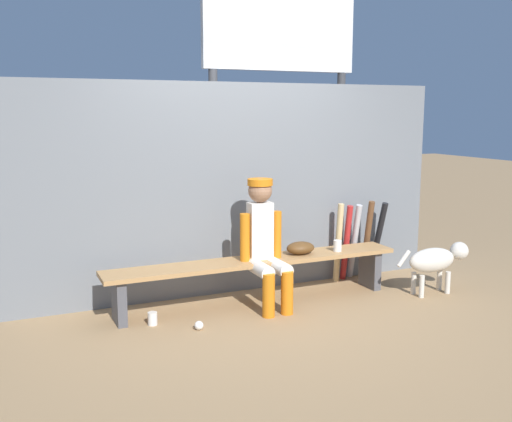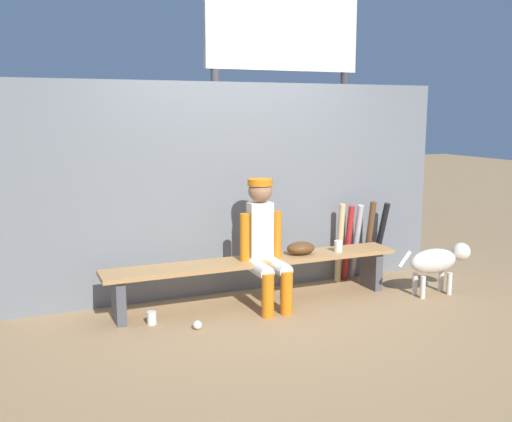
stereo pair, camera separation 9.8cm
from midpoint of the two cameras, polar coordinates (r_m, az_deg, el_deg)
name	(u,v)px [view 1 (the left image)]	position (r m, az deg, el deg)	size (l,w,h in m)	color
ground_plane	(256,303)	(5.58, -0.51, -8.90)	(30.00, 30.00, 0.00)	#9E7A51
chainlink_fence	(238,189)	(5.75, -2.26, 2.11)	(4.43, 0.03, 2.05)	slate
dugout_bench	(256,268)	(5.49, -0.51, -5.51)	(2.83, 0.36, 0.43)	#AD7F4C
player_seated	(265,239)	(5.34, 0.34, -2.75)	(0.41, 0.55, 1.17)	silver
baseball_glove	(300,248)	(5.65, 3.82, -3.59)	(0.28, 0.20, 0.12)	#593819
bat_wood_natural	(338,243)	(6.19, 7.52, -3.09)	(0.06, 0.06, 0.84)	tan
bat_aluminum_red	(346,243)	(6.28, 8.29, -3.06)	(0.06, 0.06, 0.81)	#B22323
bat_aluminum_silver	(354,241)	(6.35, 9.05, -2.91)	(0.06, 0.06, 0.82)	#B7B7BC
bat_wood_dark	(367,240)	(6.35, 10.24, -2.77)	(0.06, 0.06, 0.86)	brown
bat_aluminum_black	(378,239)	(6.51, 11.25, -2.65)	(0.06, 0.06, 0.83)	black
baseball	(199,325)	(4.96, -6.11, -10.93)	(0.07, 0.07, 0.07)	white
cup_on_ground	(153,319)	(5.11, -10.51, -10.18)	(0.08, 0.08, 0.11)	silver
cup_on_bench	(337,246)	(5.79, 7.40, -3.35)	(0.08, 0.08, 0.11)	silver
scoreboard	(285,59)	(7.06, 2.42, 14.42)	(2.17, 0.27, 3.39)	#3F3F42
dog	(436,260)	(6.04, 16.59, -4.55)	(0.84, 0.20, 0.49)	beige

